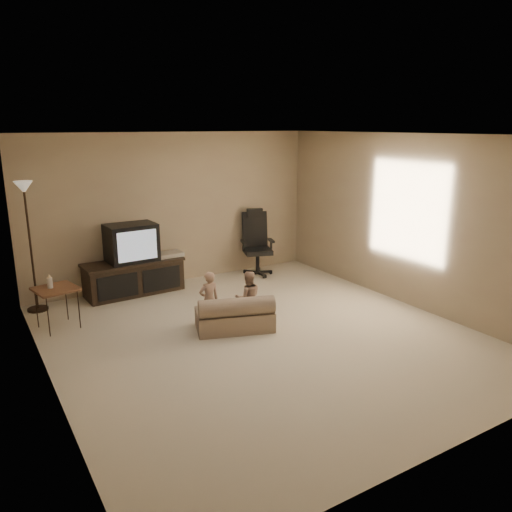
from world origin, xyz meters
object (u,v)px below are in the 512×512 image
(toddler_left, at_px, (209,300))
(tv_stand, at_px, (133,265))
(child_sofa, at_px, (235,316))
(floor_lamp, at_px, (27,218))
(office_chair, at_px, (257,251))
(side_table, at_px, (55,289))
(toddler_right, at_px, (248,298))

(toddler_left, bearing_deg, tv_stand, -78.72)
(toddler_left, bearing_deg, child_sofa, 133.50)
(tv_stand, distance_m, floor_lamp, 1.71)
(child_sofa, xyz_separation_m, toddler_left, (-0.25, 0.25, 0.19))
(office_chair, distance_m, side_table, 3.61)
(toddler_right, bearing_deg, toddler_left, 0.60)
(side_table, bearing_deg, toddler_left, -30.93)
(side_table, bearing_deg, office_chair, 11.97)
(side_table, bearing_deg, tv_stand, 33.06)
(tv_stand, bearing_deg, toddler_right, -68.67)
(child_sofa, xyz_separation_m, toddler_right, (0.25, 0.10, 0.17))
(tv_stand, relative_size, child_sofa, 1.43)
(tv_stand, height_order, floor_lamp, floor_lamp)
(tv_stand, height_order, toddler_left, tv_stand)
(tv_stand, distance_m, toddler_right, 2.24)
(tv_stand, xyz_separation_m, child_sofa, (0.65, -2.14, -0.27))
(floor_lamp, bearing_deg, office_chair, -1.46)
(side_table, xyz_separation_m, toddler_right, (2.22, -1.19, -0.17))
(floor_lamp, height_order, child_sofa, floor_lamp)
(floor_lamp, height_order, toddler_right, floor_lamp)
(side_table, height_order, toddler_left, toddler_left)
(tv_stand, height_order, office_chair, office_chair)
(toddler_left, bearing_deg, toddler_right, 161.81)
(side_table, relative_size, child_sofa, 0.68)
(office_chair, relative_size, floor_lamp, 0.62)
(child_sofa, relative_size, toddler_right, 1.50)
(side_table, xyz_separation_m, child_sofa, (1.97, -1.28, -0.34))
(child_sofa, distance_m, toddler_right, 0.32)
(tv_stand, distance_m, office_chair, 2.22)
(child_sofa, bearing_deg, tv_stand, 125.51)
(child_sofa, relative_size, toddler_left, 1.44)
(toddler_left, relative_size, toddler_right, 1.04)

